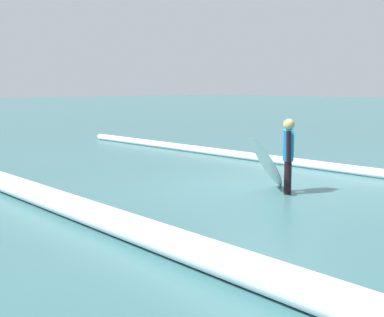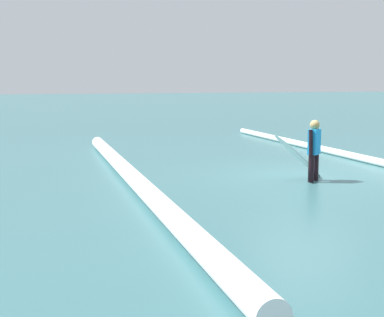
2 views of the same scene
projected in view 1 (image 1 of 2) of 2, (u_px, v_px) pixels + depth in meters
name	position (u px, v px, depth m)	size (l,w,h in m)	color
ground_plane	(264.00, 187.00, 11.08)	(183.02, 183.02, 0.00)	#336266
surfer	(288.00, 152.00, 10.31)	(0.36, 0.47, 1.44)	black
surfboard	(268.00, 164.00, 10.40)	(0.79, 1.66, 1.17)	white
wave_crest_foreground	(298.00, 163.00, 13.80)	(0.22, 0.22, 19.35)	white
wave_crest_midground	(83.00, 211.00, 8.10)	(0.38, 0.38, 15.11)	white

